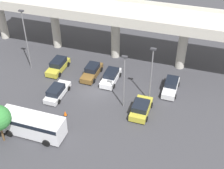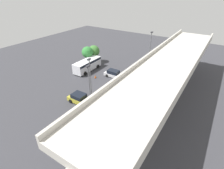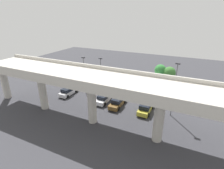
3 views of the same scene
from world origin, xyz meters
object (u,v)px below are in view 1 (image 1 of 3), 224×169
Objects in this scene: parked_car_5 at (92,71)px; lamp_post_near_aisle at (26,36)px; lamp_post_by_overpass at (151,71)px; parked_car_3 at (141,108)px; parked_car_1 at (57,92)px; shuttle_bus at (32,124)px; traffic_cone at (65,113)px; parked_car_4 at (171,86)px; lamp_post_mid_lot at (124,78)px; parked_car_2 at (111,77)px; parked_car_0 at (58,66)px.

lamp_post_near_aisle is (-9.47, -0.94, 4.53)m from parked_car_5.
parked_car_3 is at bearing -98.59° from lamp_post_by_overpass.
parked_car_1 is 7.24m from shuttle_bus.
lamp_post_by_overpass is at bearing 33.96° from traffic_cone.
parked_car_3 is 10.40m from parked_car_5.
parked_car_4 is 0.59× the size of lamp_post_by_overpass.
parked_car_3 is 6.31m from parked_car_4.
parked_car_1 is at bearing 90.96° from parked_car_3.
lamp_post_mid_lot is (15.72, -4.21, -0.92)m from lamp_post_near_aisle.
shuttle_bus is (-5.12, -12.66, 0.76)m from parked_car_2.
traffic_cone is at bearing 30.82° from parked_car_0.
parked_car_3 is at bearing 46.97° from parked_car_2.
lamp_post_mid_lot is (8.89, 0.76, 3.65)m from parked_car_1.
lamp_post_by_overpass is (11.73, 2.91, 3.84)m from parked_car_1.
parked_car_3 is 4.39m from lamp_post_mid_lot.
parked_car_0 reaches higher than parked_car_2.
lamp_post_mid_lot reaches higher than parked_car_3.
lamp_post_mid_lot is at bearing -142.80° from lamp_post_by_overpass.
lamp_post_near_aisle is at bearing 75.27° from parked_car_3.
shuttle_bus is at bearing -136.51° from lamp_post_mid_lot.
traffic_cone is (2.13, 3.98, -1.18)m from shuttle_bus.
parked_car_4 is at bearing 2.54° from lamp_post_near_aisle.
parked_car_5 is 9.11m from traffic_cone.
lamp_post_by_overpass is at bearing -138.00° from shuttle_bus.
lamp_post_mid_lot is at bearing 76.93° from parked_car_3.
parked_car_2 is at bearing -45.83° from parked_car_1.
lamp_post_near_aisle is 1.24× the size of lamp_post_mid_lot.
lamp_post_by_overpass is 11.73m from traffic_cone.
parked_car_4 is 21.37m from lamp_post_near_aisle.
parked_car_1 is at bearing 24.94° from parked_car_0.
parked_car_2 is 13.29m from lamp_post_near_aisle.
parked_car_4 is 8.11m from lamp_post_mid_lot.
parked_car_0 is 1.03× the size of parked_car_2.
parked_car_3 is 4.69m from lamp_post_by_overpass.
parked_car_2 is at bearing 46.97° from parked_car_3.
parked_car_3 is 0.48× the size of lamp_post_near_aisle.
parked_car_0 is 6.18m from lamp_post_near_aisle.
parked_car_2 is at bearing 157.07° from lamp_post_by_overpass.
parked_car_0 is 16.67m from parked_car_4.
shuttle_bus is 0.97× the size of lamp_post_by_overpass.
parked_car_0 is 15.01m from parked_car_3.
parked_car_0 is at bearing -87.69° from parked_car_5.
parked_car_2 is at bearing 124.41° from lamp_post_mid_lot.
parked_car_1 is (2.65, -5.69, -0.08)m from parked_car_0.
parked_car_2 is at bearing -112.02° from shuttle_bus.
parked_car_0 is 5.28m from parked_car_5.
parked_car_3 reaches higher than parked_car_2.
lamp_post_near_aisle reaches higher than lamp_post_mid_lot.
parked_car_3 is at bearing 21.37° from traffic_cone.
parked_car_5 is (2.63, 5.90, 0.04)m from parked_car_1.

